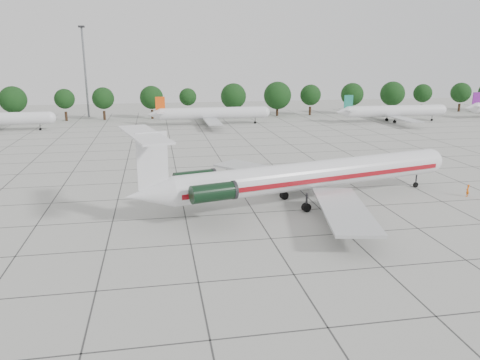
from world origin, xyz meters
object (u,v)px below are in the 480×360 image
(bg_airliner_d, at_px, (394,111))
(bg_airliner_c, at_px, (212,113))
(floodlight_mast, at_px, (85,67))
(ground_crew, at_px, (468,191))
(main_airliner, at_px, (300,176))

(bg_airliner_d, bearing_deg, bg_airliner_c, 175.54)
(floodlight_mast, bearing_deg, bg_airliner_d, -16.98)
(ground_crew, xyz_separation_m, bg_airliner_c, (-24.69, 69.20, 2.10))
(ground_crew, height_order, floodlight_mast, floodlight_mast)
(main_airliner, relative_size, ground_crew, 26.40)
(bg_airliner_c, distance_m, floodlight_mast, 41.54)
(main_airliner, height_order, floodlight_mast, floodlight_mast)
(ground_crew, xyz_separation_m, floodlight_mast, (-58.41, 90.61, 13.47))
(bg_airliner_c, xyz_separation_m, floodlight_mast, (-33.72, 21.41, 11.37))
(ground_crew, height_order, bg_airliner_d, bg_airliner_d)
(floodlight_mast, bearing_deg, bg_airliner_c, -32.42)
(ground_crew, relative_size, floodlight_mast, 0.06)
(bg_airliner_c, xyz_separation_m, bg_airliner_d, (48.93, -3.82, 0.00))
(bg_airliner_d, distance_m, floodlight_mast, 87.16)
(bg_airliner_d, bearing_deg, main_airliner, -125.77)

